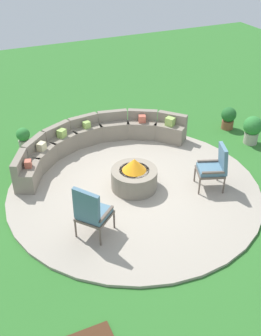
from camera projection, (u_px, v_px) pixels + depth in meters
The scene contains 9 objects.
ground_plane at pixel (134, 189), 8.91m from camera, with size 24.00×24.00×0.00m, color #2D6B28.
patio_circle at pixel (134, 188), 8.90m from camera, with size 5.60×5.60×0.06m, color #9E9384.
fire_pit at pixel (134, 176), 8.72m from camera, with size 1.02×1.02×0.74m.
curved_stone_bench at pixel (94, 140), 10.09m from camera, with size 4.69×2.01×0.72m.
lounge_chair_front_left at pixel (91, 211), 7.25m from camera, with size 0.81×0.83×1.17m.
lounge_chair_front_right at pixel (215, 166), 8.59m from camera, with size 0.73×0.69×1.04m.
potted_plant_0 at pixel (228, 117), 11.21m from camera, with size 0.42×0.42×0.64m.
potted_plant_1 at pixel (252, 129), 10.46m from camera, with size 0.51×0.51×0.76m.
potted_plant_2 at pixel (24, 138), 10.15m from camera, with size 0.35×0.35×0.65m.
Camera 1 is at (-3.01, -6.55, 5.26)m, focal length 42.51 mm.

